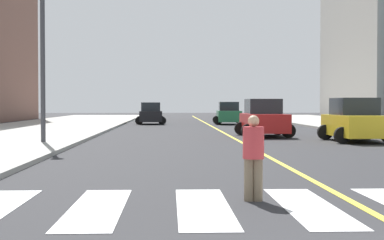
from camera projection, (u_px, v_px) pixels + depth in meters
name	position (u px, v px, depth m)	size (l,w,h in m)	color
crosswalk_paint	(360.00, 206.00, 10.08)	(13.50, 4.00, 0.01)	silver
lane_divider_paint	(212.00, 126.00, 46.04)	(0.16, 80.00, 0.01)	yellow
car_yellow_nearest	(355.00, 121.00, 27.47)	(2.88, 4.59, 2.05)	gold
car_black_second	(151.00, 114.00, 50.89)	(2.74, 4.30, 1.89)	black
car_red_third	(264.00, 119.00, 31.73)	(2.87, 4.57, 2.03)	red
car_green_fourth	(229.00, 114.00, 50.65)	(2.81, 4.40, 1.94)	#236B42
pedestrian_crossing	(253.00, 154.00, 10.61)	(0.39, 0.39, 1.56)	brown
street_lamp	(43.00, 33.00, 24.83)	(0.44, 0.44, 7.90)	#38383D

